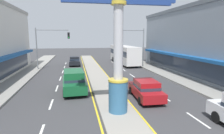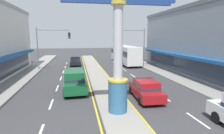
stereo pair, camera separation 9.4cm
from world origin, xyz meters
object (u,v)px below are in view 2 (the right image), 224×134
at_px(district_sign, 118,42).
at_px(suv_mid_left_lane, 74,81).
at_px(traffic_light_right_side, 134,41).
at_px(sedan_far_right_lane, 75,61).
at_px(traffic_light_left_side, 50,41).
at_px(sedan_far_left_oncoming, 146,89).
at_px(storefront_right, 218,41).
at_px(bus_near_right_lane, 125,54).

height_order(district_sign, suv_mid_left_lane, district_sign).
height_order(district_sign, traffic_light_right_side, district_sign).
bearing_deg(traffic_light_right_side, sedan_far_right_lane, 155.22).
height_order(traffic_light_left_side, suv_mid_left_lane, traffic_light_left_side).
height_order(suv_mid_left_lane, sedan_far_left_oncoming, suv_mid_left_lane).
height_order(traffic_light_left_side, sedan_far_left_oncoming, traffic_light_left_side).
xyz_separation_m(storefront_right, bus_near_right_lane, (-8.93, 12.33, -2.46)).
bearing_deg(sedan_far_right_lane, traffic_light_right_side, -24.78).
bearing_deg(traffic_light_left_side, sedan_far_left_oncoming, -59.25).
bearing_deg(suv_mid_left_lane, district_sign, -63.22).
xyz_separation_m(traffic_light_left_side, sedan_far_left_oncoming, (9.17, -15.42, -3.46)).
bearing_deg(sedan_far_right_lane, traffic_light_left_side, -132.22).
distance_m(district_sign, suv_mid_left_lane, 7.17).
xyz_separation_m(traffic_light_left_side, traffic_light_right_side, (12.76, -0.28, 0.00)).
relative_size(district_sign, traffic_light_right_side, 1.35).
bearing_deg(bus_near_right_lane, district_sign, -105.49).
height_order(storefront_right, sedan_far_right_lane, storefront_right).
relative_size(traffic_light_left_side, sedan_far_left_oncoming, 1.42).
bearing_deg(suv_mid_left_lane, sedan_far_left_oncoming, -29.33).
height_order(traffic_light_right_side, sedan_far_left_oncoming, traffic_light_right_side).
distance_m(traffic_light_left_side, sedan_far_right_lane, 6.36).
xyz_separation_m(bus_near_right_lane, sedan_far_left_oncoming, (-3.30, -19.59, -1.08)).
xyz_separation_m(district_sign, traffic_light_right_side, (6.38, 17.54, -0.32)).
bearing_deg(bus_near_right_lane, traffic_light_left_side, -161.51).
distance_m(traffic_light_right_side, sedan_far_left_oncoming, 15.93).
xyz_separation_m(traffic_light_left_side, bus_near_right_lane, (12.47, 4.17, -2.38)).
bearing_deg(suv_mid_left_lane, bus_near_right_lane, 61.61).
bearing_deg(sedan_far_right_lane, sedan_far_left_oncoming, -73.92).
distance_m(district_sign, traffic_light_left_side, 18.93).
xyz_separation_m(district_sign, suv_mid_left_lane, (-2.80, 5.54, -3.58)).
relative_size(district_sign, traffic_light_left_side, 1.35).
relative_size(traffic_light_left_side, traffic_light_right_side, 1.00).
distance_m(bus_near_right_lane, suv_mid_left_lane, 18.72).
xyz_separation_m(district_sign, traffic_light_left_side, (-6.38, 17.82, -0.32)).
distance_m(traffic_light_right_side, bus_near_right_lane, 5.06).
bearing_deg(suv_mid_left_lane, traffic_light_left_side, 106.26).
bearing_deg(storefront_right, traffic_light_left_side, 159.12).
bearing_deg(suv_mid_left_lane, sedan_far_right_lane, 89.98).
bearing_deg(traffic_light_left_side, sedan_far_right_lane, 47.78).
height_order(storefront_right, traffic_light_left_side, storefront_right).
bearing_deg(sedan_far_left_oncoming, sedan_far_right_lane, 106.08).
height_order(bus_near_right_lane, sedan_far_left_oncoming, bus_near_right_lane).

